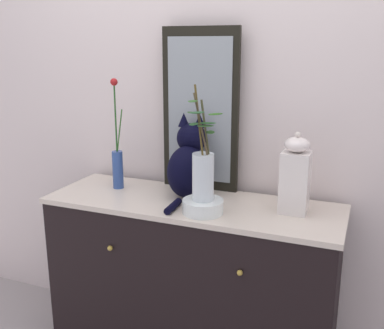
# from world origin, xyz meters

# --- Properties ---
(wall_back) EXTENTS (4.40, 0.08, 2.60)m
(wall_back) POSITION_xyz_m (0.00, 0.31, 1.30)
(wall_back) COLOR silver
(wall_back) RESTS_ON ground_plane
(sideboard) EXTENTS (1.39, 0.49, 0.85)m
(sideboard) POSITION_xyz_m (0.00, -0.00, 0.43)
(sideboard) COLOR black
(sideboard) RESTS_ON ground_plane
(mirror_leaning) EXTENTS (0.39, 0.03, 0.80)m
(mirror_leaning) POSITION_xyz_m (-0.04, 0.21, 1.25)
(mirror_leaning) COLOR black
(mirror_leaning) RESTS_ON sideboard
(cat_sitting) EXTENTS (0.20, 0.40, 0.40)m
(cat_sitting) POSITION_xyz_m (-0.05, 0.07, 1.02)
(cat_sitting) COLOR black
(cat_sitting) RESTS_ON sideboard
(vase_slim_green) EXTENTS (0.07, 0.05, 0.56)m
(vase_slim_green) POSITION_xyz_m (-0.43, 0.05, 0.99)
(vase_slim_green) COLOR #2F4C91
(vase_slim_green) RESTS_ON sideboard
(bowl_porcelain) EXTENTS (0.18, 0.18, 0.06)m
(bowl_porcelain) POSITION_xyz_m (0.10, -0.12, 0.88)
(bowl_porcelain) COLOR white
(bowl_porcelain) RESTS_ON sideboard
(vase_glass_clear) EXTENTS (0.16, 0.17, 0.50)m
(vase_glass_clear) POSITION_xyz_m (0.10, -0.12, 1.04)
(vase_glass_clear) COLOR silver
(vase_glass_clear) RESTS_ON bowl_porcelain
(jar_lidded_porcelain) EXTENTS (0.12, 0.12, 0.36)m
(jar_lidded_porcelain) POSITION_xyz_m (0.46, 0.04, 1.02)
(jar_lidded_porcelain) COLOR silver
(jar_lidded_porcelain) RESTS_ON sideboard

